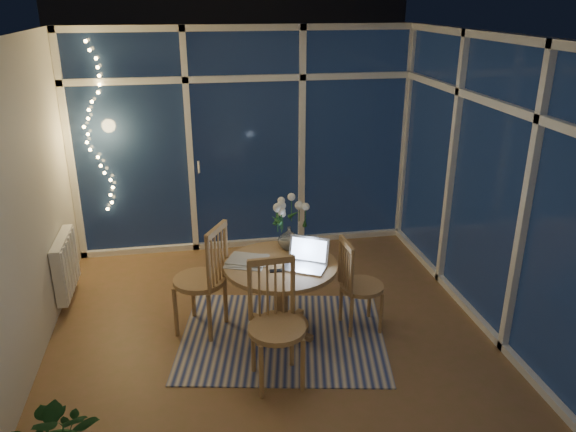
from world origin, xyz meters
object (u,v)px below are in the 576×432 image
Objects in this scene: chair_right at (362,284)px; flower_vase at (289,238)px; chair_front at (277,326)px; laptop at (305,255)px; dining_table at (281,298)px; chair_left at (199,278)px.

chair_right is 0.79m from flower_vase.
laptop is at bearing 56.26° from chair_front.
chair_front is 4.88× the size of flower_vase.
chair_left reaches higher than dining_table.
chair_right reaches higher than flower_vase.
chair_right is (0.73, -0.08, 0.11)m from dining_table.
chair_right reaches higher than dining_table.
dining_table is 0.76m from chair_left.
flower_vase is (0.85, 0.15, 0.26)m from chair_left.
chair_front is 1.10m from flower_vase.
laptop is 0.43m from flower_vase.
dining_table is at bearing 175.94° from laptop.
dining_table is 1.11× the size of chair_right.
flower_vase reaches higher than dining_table.
chair_left is 1.47m from chair_right.
dining_table is at bearing -112.98° from flower_vase.
chair_front is 0.75m from laptop.
chair_right is (1.45, -0.23, -0.08)m from chair_left.
chair_left is 1.04× the size of chair_front.
dining_table is 0.74m from chair_right.
dining_table is 0.98× the size of chair_front.
chair_left reaches higher than chair_right.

